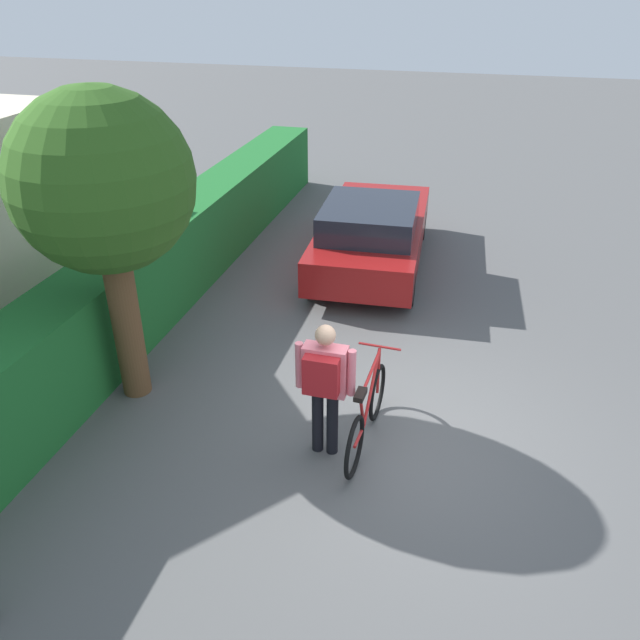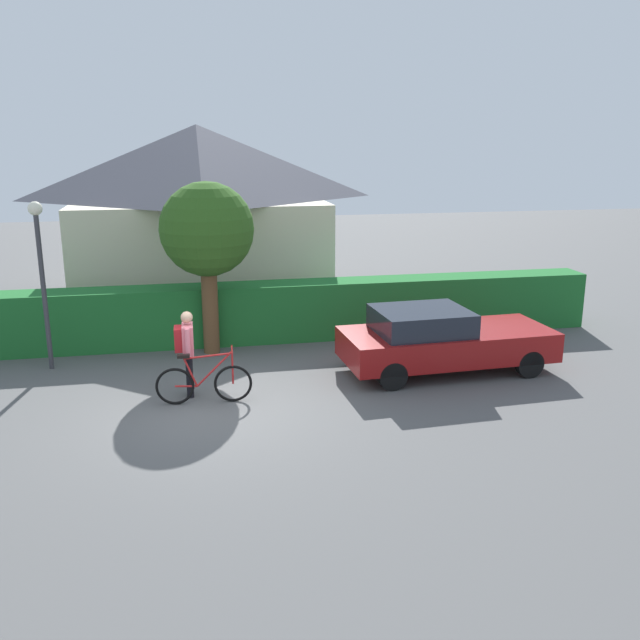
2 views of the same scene
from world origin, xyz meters
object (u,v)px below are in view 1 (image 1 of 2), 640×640
at_px(person_rider, 324,380).
at_px(parked_car_near, 372,232).
at_px(tree_kerbside, 103,186).
at_px(bicycle, 367,415).

bearing_deg(person_rider, parked_car_near, 4.70).
xyz_separation_m(parked_car_near, tree_kerbside, (-4.58, 2.22, 2.04)).
distance_m(parked_car_near, bicycle, 4.93).
height_order(bicycle, person_rider, person_rider).
bearing_deg(bicycle, tree_kerbside, 85.04).
distance_m(bicycle, person_rider, 0.79).
height_order(bicycle, tree_kerbside, tree_kerbside).
distance_m(bicycle, tree_kerbside, 3.87).
bearing_deg(parked_car_near, person_rider, -175.30).
bearing_deg(person_rider, tree_kerbside, 78.21).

